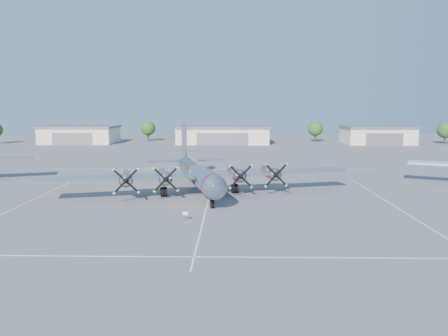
{
  "coord_description": "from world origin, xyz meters",
  "views": [
    {
      "loc": [
        2.94,
        -54.57,
        11.67
      ],
      "look_at": [
        1.83,
        4.59,
        3.2
      ],
      "focal_mm": 35.0,
      "sensor_mm": 36.0,
      "label": 1
    }
  ],
  "objects_px": {
    "hangar_west": "(80,134)",
    "tree_west": "(148,128)",
    "tree_far_east": "(445,130)",
    "hangar_east": "(377,135)",
    "info_placard": "(185,214)",
    "main_bomber_b29": "(198,192)",
    "hangar_center": "(223,135)",
    "tree_east": "(315,129)"
  },
  "relations": [
    {
      "from": "hangar_center",
      "to": "tree_east",
      "type": "height_order",
      "value": "tree_east"
    },
    {
      "from": "main_bomber_b29",
      "to": "tree_west",
      "type": "bearing_deg",
      "value": 90.34
    },
    {
      "from": "tree_east",
      "to": "info_placard",
      "type": "height_order",
      "value": "tree_east"
    },
    {
      "from": "hangar_west",
      "to": "info_placard",
      "type": "bearing_deg",
      "value": -65.16
    },
    {
      "from": "hangar_west",
      "to": "main_bomber_b29",
      "type": "relative_size",
      "value": 0.56
    },
    {
      "from": "tree_west",
      "to": "tree_far_east",
      "type": "height_order",
      "value": "same"
    },
    {
      "from": "hangar_east",
      "to": "tree_west",
      "type": "relative_size",
      "value": 3.1
    },
    {
      "from": "hangar_center",
      "to": "hangar_east",
      "type": "height_order",
      "value": "same"
    },
    {
      "from": "tree_far_east",
      "to": "tree_east",
      "type": "bearing_deg",
      "value": 168.11
    },
    {
      "from": "hangar_east",
      "to": "main_bomber_b29",
      "type": "bearing_deg",
      "value": -122.37
    },
    {
      "from": "hangar_center",
      "to": "hangar_west",
      "type": "bearing_deg",
      "value": 180.0
    },
    {
      "from": "info_placard",
      "to": "main_bomber_b29",
      "type": "bearing_deg",
      "value": 95.32
    },
    {
      "from": "main_bomber_b29",
      "to": "info_placard",
      "type": "relative_size",
      "value": 43.1
    },
    {
      "from": "tree_east",
      "to": "main_bomber_b29",
      "type": "bearing_deg",
      "value": -110.59
    },
    {
      "from": "tree_west",
      "to": "main_bomber_b29",
      "type": "xyz_separation_m",
      "value": [
        23.25,
        -86.51,
        -4.22
      ]
    },
    {
      "from": "hangar_east",
      "to": "info_placard",
      "type": "relative_size",
      "value": 21.97
    },
    {
      "from": "tree_west",
      "to": "tree_east",
      "type": "relative_size",
      "value": 1.0
    },
    {
      "from": "hangar_west",
      "to": "hangar_east",
      "type": "relative_size",
      "value": 1.1
    },
    {
      "from": "hangar_east",
      "to": "tree_far_east",
      "type": "xyz_separation_m",
      "value": [
        20.0,
        -1.96,
        1.51
      ]
    },
    {
      "from": "hangar_east",
      "to": "tree_west",
      "type": "height_order",
      "value": "tree_west"
    },
    {
      "from": "hangar_west",
      "to": "tree_far_east",
      "type": "bearing_deg",
      "value": -1.0
    },
    {
      "from": "hangar_east",
      "to": "tree_west",
      "type": "distance_m",
      "value": 73.46
    },
    {
      "from": "tree_west",
      "to": "info_placard",
      "type": "distance_m",
      "value": 103.94
    },
    {
      "from": "hangar_west",
      "to": "main_bomber_b29",
      "type": "bearing_deg",
      "value": -61.14
    },
    {
      "from": "info_placard",
      "to": "hangar_center",
      "type": "bearing_deg",
      "value": 94.54
    },
    {
      "from": "hangar_east",
      "to": "info_placard",
      "type": "height_order",
      "value": "hangar_east"
    },
    {
      "from": "hangar_west",
      "to": "tree_west",
      "type": "relative_size",
      "value": 3.4
    },
    {
      "from": "hangar_west",
      "to": "hangar_center",
      "type": "bearing_deg",
      "value": -0.0
    },
    {
      "from": "hangar_center",
      "to": "hangar_east",
      "type": "xyz_separation_m",
      "value": [
        48.0,
        0.0,
        0.0
      ]
    },
    {
      "from": "tree_east",
      "to": "tree_far_east",
      "type": "xyz_separation_m",
      "value": [
        38.0,
        -8.0,
        0.0
      ]
    },
    {
      "from": "hangar_west",
      "to": "hangar_center",
      "type": "height_order",
      "value": "same"
    },
    {
      "from": "hangar_center",
      "to": "tree_east",
      "type": "distance_m",
      "value": 30.64
    },
    {
      "from": "main_bomber_b29",
      "to": "info_placard",
      "type": "height_order",
      "value": "main_bomber_b29"
    },
    {
      "from": "hangar_west",
      "to": "tree_east",
      "type": "xyz_separation_m",
      "value": [
        75.0,
        6.04,
        1.51
      ]
    },
    {
      "from": "tree_west",
      "to": "hangar_west",
      "type": "bearing_deg",
      "value": -158.11
    },
    {
      "from": "hangar_center",
      "to": "info_placard",
      "type": "xyz_separation_m",
      "value": [
        -1.84,
        -93.23,
        -2.05
      ]
    },
    {
      "from": "hangar_east",
      "to": "tree_west",
      "type": "bearing_deg",
      "value": 173.72
    },
    {
      "from": "main_bomber_b29",
      "to": "tree_far_east",
      "type": "bearing_deg",
      "value": 32.94
    },
    {
      "from": "hangar_center",
      "to": "tree_east",
      "type": "relative_size",
      "value": 4.31
    },
    {
      "from": "hangar_west",
      "to": "tree_east",
      "type": "height_order",
      "value": "tree_east"
    },
    {
      "from": "tree_west",
      "to": "tree_far_east",
      "type": "relative_size",
      "value": 1.0
    },
    {
      "from": "info_placard",
      "to": "tree_west",
      "type": "bearing_deg",
      "value": 108.55
    }
  ]
}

